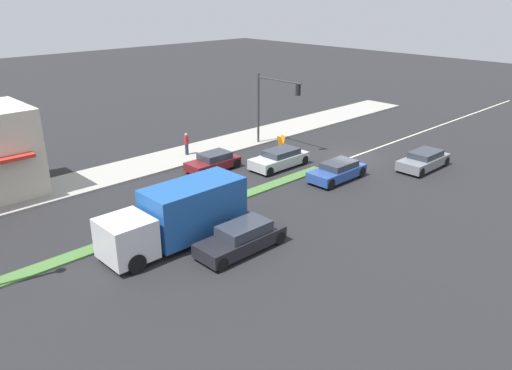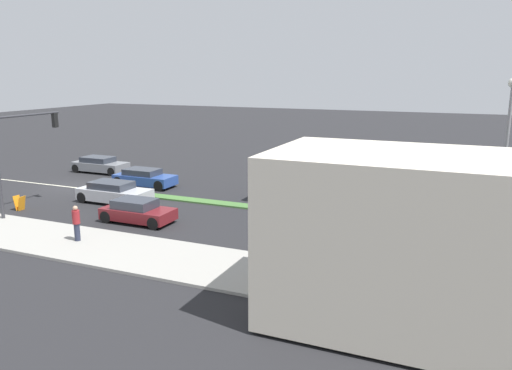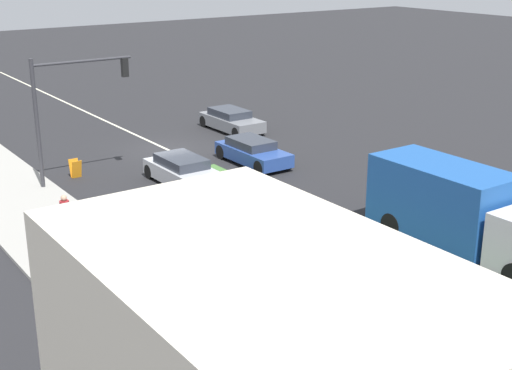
% 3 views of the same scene
% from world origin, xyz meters
% --- Properties ---
extents(ground_plane, '(160.00, 160.00, 0.00)m').
position_xyz_m(ground_plane, '(0.00, 18.00, 0.00)').
color(ground_plane, '#232326').
extents(sidewalk_right, '(4.00, 73.00, 0.12)m').
position_xyz_m(sidewalk_right, '(9.00, 18.50, 0.06)').
color(sidewalk_right, '#9E9B93').
rests_on(sidewalk_right, ground).
extents(median_strip, '(0.90, 46.00, 0.10)m').
position_xyz_m(median_strip, '(0.00, 27.00, 0.05)').
color(median_strip, '#477538').
rests_on(median_strip, ground).
extents(lane_marking_center, '(0.16, 60.00, 0.01)m').
position_xyz_m(lane_marking_center, '(0.00, 0.00, 0.00)').
color(lane_marking_center, beige).
rests_on(lane_marking_center, ground).
extents(building_corner_store, '(5.75, 8.52, 5.27)m').
position_xyz_m(building_corner_store, '(10.76, 23.85, 2.76)').
color(building_corner_store, beige).
rests_on(building_corner_store, sidewalk_right).
extents(traffic_signal_main, '(4.59, 0.34, 5.60)m').
position_xyz_m(traffic_signal_main, '(6.12, 2.67, 3.90)').
color(traffic_signal_main, '#333338').
rests_on(traffic_signal_main, sidewalk_right).
extents(street_lamp, '(0.44, 0.44, 7.37)m').
position_xyz_m(street_lamp, '(0.00, 26.80, 4.78)').
color(street_lamp, gray).
rests_on(street_lamp, median_strip).
extents(pedestrian, '(0.34, 0.34, 1.66)m').
position_xyz_m(pedestrian, '(8.84, 8.96, 1.00)').
color(pedestrian, '#282D42').
rests_on(pedestrian, sidewalk_right).
extents(warning_aframe_sign, '(0.45, 0.53, 0.84)m').
position_xyz_m(warning_aframe_sign, '(5.73, 1.87, 0.43)').
color(warning_aframe_sign, orange).
rests_on(warning_aframe_sign, ground).
extents(delivery_truck, '(2.44, 7.50, 2.87)m').
position_xyz_m(delivery_truck, '(-2.20, 17.45, 1.47)').
color(delivery_truck, silver).
rests_on(delivery_truck, ground).
extents(sedan_maroon, '(1.77, 3.80, 1.23)m').
position_xyz_m(sedan_maroon, '(5.00, 9.49, 0.60)').
color(sedan_maroon, maroon).
rests_on(sedan_maroon, ground).
extents(sedan_silver, '(1.86, 4.46, 1.29)m').
position_xyz_m(sedan_silver, '(2.20, 5.73, 0.63)').
color(sedan_silver, '#B7BABF').
rests_on(sedan_silver, ground).
extents(coupe_blue, '(1.81, 4.26, 1.23)m').
position_xyz_m(coupe_blue, '(-2.20, 4.78, 0.61)').
color(coupe_blue, '#284793').
rests_on(coupe_blue, ground).
extents(sedan_dark, '(1.79, 4.59, 1.37)m').
position_xyz_m(sedan_dark, '(-5.00, 15.85, 0.66)').
color(sedan_dark, black).
rests_on(sedan_dark, ground).
extents(suv_grey, '(1.86, 4.36, 1.24)m').
position_xyz_m(suv_grey, '(-5.00, -1.45, 0.61)').
color(suv_grey, slate).
rests_on(suv_grey, ground).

